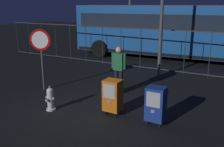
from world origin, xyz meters
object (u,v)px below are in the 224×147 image
(fire_hydrant, at_px, (50,99))
(bus_near, at_px, (167,29))
(stop_sign, at_px, (41,47))
(pedestrian, at_px, (119,67))
(newspaper_box_primary, at_px, (113,95))
(newspaper_box_secondary, at_px, (156,104))
(bus_far, at_px, (159,23))

(fire_hydrant, bearing_deg, bus_near, 85.49)
(stop_sign, bearing_deg, pedestrian, 21.26)
(pedestrian, distance_m, bus_near, 6.70)
(newspaper_box_primary, distance_m, newspaper_box_secondary, 1.29)
(bus_near, height_order, bus_far, same)
(newspaper_box_primary, bearing_deg, stop_sign, 168.94)
(fire_hydrant, relative_size, newspaper_box_secondary, 0.73)
(pedestrian, height_order, bus_near, bus_near)
(bus_near, bearing_deg, newspaper_box_primary, -86.10)
(fire_hydrant, bearing_deg, newspaper_box_primary, 20.37)
(bus_near, xyz_separation_m, bus_far, (-1.81, 3.86, 0.00))
(newspaper_box_secondary, height_order, bus_near, bus_near)
(fire_hydrant, height_order, newspaper_box_primary, newspaper_box_primary)
(stop_sign, bearing_deg, bus_near, 73.84)
(bus_far, bearing_deg, newspaper_box_primary, -79.51)
(stop_sign, xyz_separation_m, bus_far, (0.41, 11.51, 0.11))
(stop_sign, distance_m, pedestrian, 2.86)
(bus_near, bearing_deg, stop_sign, -109.46)
(fire_hydrant, bearing_deg, newspaper_box_secondary, 11.88)
(fire_hydrant, distance_m, bus_far, 12.92)
(fire_hydrant, xyz_separation_m, newspaper_box_primary, (1.75, 0.65, 0.22))
(bus_far, bearing_deg, stop_sign, -94.78)
(stop_sign, xyz_separation_m, bus_near, (2.22, 7.65, 0.11))
(newspaper_box_secondary, xyz_separation_m, pedestrian, (-1.96, 1.66, 0.38))
(stop_sign, relative_size, pedestrian, 1.34)
(stop_sign, distance_m, bus_far, 11.52)
(newspaper_box_secondary, bearing_deg, bus_near, 105.70)
(newspaper_box_secondary, xyz_separation_m, bus_near, (-2.33, 8.30, 1.14))
(newspaper_box_primary, xyz_separation_m, bus_far, (-2.85, 12.15, 1.14))
(newspaper_box_secondary, relative_size, bus_far, 0.10)
(fire_hydrant, relative_size, bus_near, 0.07)
(stop_sign, distance_m, bus_near, 7.97)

